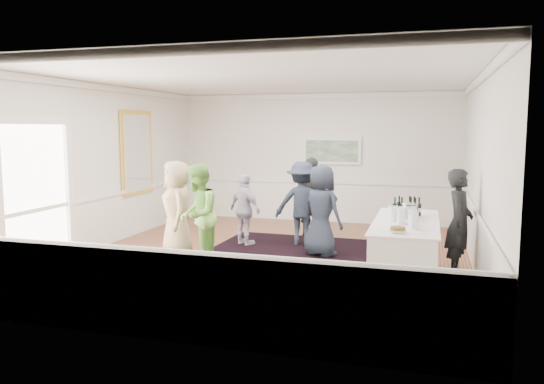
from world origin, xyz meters
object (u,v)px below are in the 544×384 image
(serving_table, at_px, (405,254))
(guest_dark_a, at_px, (302,203))
(ice_bucket, at_px, (410,212))
(guest_dark_b, at_px, (311,197))
(bartender, at_px, (459,223))
(guest_lilac, at_px, (245,210))
(guest_tan, at_px, (177,209))
(guest_navy, at_px, (321,211))
(guest_green, at_px, (198,215))
(nut_bowl, at_px, (398,230))

(serving_table, distance_m, guest_dark_a, 3.19)
(guest_dark_a, xyz_separation_m, ice_bucket, (2.15, -2.20, 0.26))
(guest_dark_b, bearing_deg, bartender, 151.90)
(serving_table, relative_size, guest_lilac, 1.70)
(guest_tan, bearing_deg, guest_lilac, 111.23)
(serving_table, relative_size, guest_navy, 1.46)
(serving_table, distance_m, bartender, 1.23)
(guest_navy, bearing_deg, guest_green, 61.64)
(bartender, xyz_separation_m, guest_navy, (-2.35, 0.68, -0.01))
(serving_table, bearing_deg, guest_dark_a, 131.74)
(guest_dark_b, distance_m, ice_bucket, 3.67)
(guest_lilac, bearing_deg, ice_bucket, -179.08)
(guest_tan, bearing_deg, guest_navy, 72.76)
(serving_table, xyz_separation_m, bartender, (0.78, 0.88, 0.36))
(guest_navy, bearing_deg, guest_dark_a, -27.84)
(serving_table, bearing_deg, guest_green, 175.08)
(ice_bucket, bearing_deg, guest_lilac, 150.24)
(guest_dark_a, height_order, guest_navy, guest_dark_a)
(nut_bowl, bearing_deg, ice_bucket, 84.41)
(guest_navy, bearing_deg, guest_dark_b, -43.66)
(bartender, bearing_deg, guest_green, 107.23)
(guest_dark_a, height_order, ice_bucket, guest_dark_a)
(guest_green, bearing_deg, serving_table, 72.31)
(guest_dark_a, relative_size, guest_dark_b, 0.97)
(guest_lilac, height_order, nut_bowl, guest_lilac)
(guest_dark_b, xyz_separation_m, nut_bowl, (2.03, -4.08, 0.16))
(guest_tan, relative_size, guest_lilac, 1.22)
(bartender, xyz_separation_m, ice_bucket, (-0.74, -0.71, 0.25))
(guest_dark_a, height_order, guest_dark_b, guest_dark_b)
(guest_lilac, bearing_deg, guest_green, 112.70)
(bartender, height_order, guest_tan, guest_tan)
(guest_green, relative_size, nut_bowl, 7.66)
(guest_tan, xyz_separation_m, guest_navy, (2.48, 0.85, -0.04))
(guest_dark_b, relative_size, nut_bowl, 7.58)
(bartender, distance_m, guest_tan, 4.83)
(bartender, bearing_deg, guest_navy, 83.11)
(serving_table, xyz_separation_m, guest_tan, (-4.05, 0.72, 0.38))
(serving_table, xyz_separation_m, guest_navy, (-1.56, 1.57, 0.34))
(guest_lilac, distance_m, guest_dark_a, 1.15)
(nut_bowl, bearing_deg, guest_dark_b, 116.45)
(guest_dark_a, bearing_deg, serving_table, 124.30)
(guest_navy, distance_m, ice_bucket, 2.14)
(guest_lilac, xyz_separation_m, ice_bucket, (3.24, -1.85, 0.39))
(ice_bucket, bearing_deg, guest_green, 177.99)
(bartender, distance_m, guest_green, 4.27)
(guest_tan, bearing_deg, guest_green, 18.84)
(bartender, relative_size, ice_bucket, 6.56)
(guest_dark_a, distance_m, guest_navy, 0.98)
(guest_green, height_order, guest_navy, guest_green)
(guest_green, bearing_deg, guest_dark_b, 141.92)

